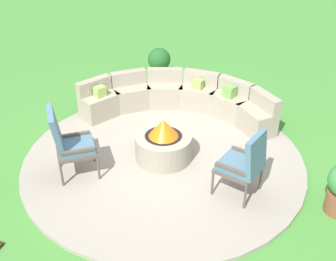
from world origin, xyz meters
TOP-DOWN VIEW (x-y plane):
  - ground_plane at (0.00, 0.00)m, footprint 24.00×24.00m
  - patio_circle at (0.00, 0.00)m, footprint 4.45×4.45m
  - fire_pit at (0.00, 0.00)m, footprint 0.90×0.90m
  - curved_stone_bench at (-0.25, 1.46)m, footprint 3.56×1.59m
  - lounge_chair_front_left at (-1.13, -0.87)m, footprint 0.77×0.79m
  - lounge_chair_front_right at (1.35, -0.44)m, footprint 0.68×0.65m
  - potted_plant_1 at (-1.24, 2.97)m, footprint 0.50×0.50m

SIDE VIEW (x-z plane):
  - ground_plane at x=0.00m, z-range 0.00..0.00m
  - patio_circle at x=0.00m, z-range 0.00..0.06m
  - fire_pit at x=0.00m, z-range -0.02..0.67m
  - curved_stone_bench at x=-0.25m, z-range -0.01..0.70m
  - potted_plant_1 at x=-1.24m, z-range 0.02..0.72m
  - lounge_chair_front_right at x=1.35m, z-range 0.09..1.10m
  - lounge_chair_front_left at x=-1.13m, z-range 0.06..1.19m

